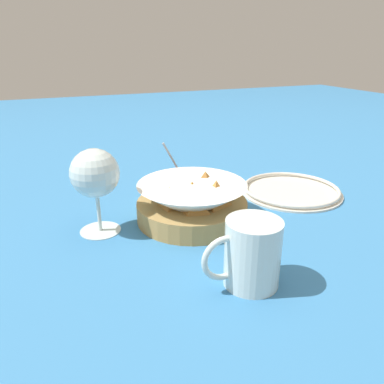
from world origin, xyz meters
The scene contains 6 objects.
ground_plane centered at (0.00, 0.00, 0.00)m, with size 4.00×4.00×0.00m, color teal.
food_basket centered at (0.03, 0.02, 0.04)m, with size 0.22×0.22×0.09m.
sauce_cup centered at (0.00, -0.15, 0.02)m, with size 0.07×0.06×0.12m.
wine_glass centered at (0.22, 0.00, 0.11)m, with size 0.09×0.09×0.16m.
beer_mug centered at (0.04, 0.25, 0.05)m, with size 0.12×0.08×0.10m.
side_plate centered at (-0.24, -0.02, 0.01)m, with size 0.24×0.24×0.01m.
Camera 1 is at (0.30, 0.66, 0.34)m, focal length 35.00 mm.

